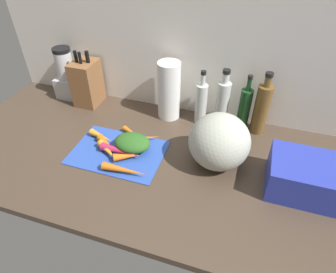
{
  "coord_description": "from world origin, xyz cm",
  "views": [
    {
      "loc": [
        35.85,
        -81.61,
        81.09
      ],
      "look_at": [
        9.06,
        0.3,
        11.54
      ],
      "focal_mm": 31.3,
      "sensor_mm": 36.0,
      "label": 1
    }
  ],
  "objects_px": {
    "carrot_4": "(141,139)",
    "bottle_2": "(244,108)",
    "carrot_0": "(132,133)",
    "carrot_3": "(127,156)",
    "carrot_7": "(101,136)",
    "blender_appliance": "(67,77)",
    "paper_towel_roll": "(170,91)",
    "carrot_2": "(124,170)",
    "carrot_5": "(106,143)",
    "dish_rack": "(311,178)",
    "bottle_3": "(262,108)",
    "knife_block": "(87,83)",
    "carrot_6": "(121,151)",
    "carrot_1": "(108,151)",
    "winter_squash": "(219,142)",
    "bottle_1": "(223,102)",
    "bottle_0": "(201,103)",
    "cutting_board": "(118,152)"
  },
  "relations": [
    {
      "from": "cutting_board",
      "to": "dish_rack",
      "type": "xyz_separation_m",
      "value": [
        0.73,
        0.03,
        0.06
      ]
    },
    {
      "from": "bottle_3",
      "to": "carrot_6",
      "type": "bearing_deg",
      "value": -145.89
    },
    {
      "from": "carrot_3",
      "to": "carrot_1",
      "type": "bearing_deg",
      "value": 176.62
    },
    {
      "from": "carrot_3",
      "to": "carrot_4",
      "type": "distance_m",
      "value": 0.12
    },
    {
      "from": "blender_appliance",
      "to": "paper_towel_roll",
      "type": "height_order",
      "value": "paper_towel_roll"
    },
    {
      "from": "carrot_5",
      "to": "carrot_7",
      "type": "height_order",
      "value": "carrot_5"
    },
    {
      "from": "dish_rack",
      "to": "carrot_6",
      "type": "bearing_deg",
      "value": -176.58
    },
    {
      "from": "knife_block",
      "to": "paper_towel_roll",
      "type": "bearing_deg",
      "value": 1.39
    },
    {
      "from": "carrot_4",
      "to": "bottle_3",
      "type": "bearing_deg",
      "value": 27.4
    },
    {
      "from": "carrot_7",
      "to": "dish_rack",
      "type": "relative_size",
      "value": 0.41
    },
    {
      "from": "knife_block",
      "to": "bottle_3",
      "type": "bearing_deg",
      "value": 1.27
    },
    {
      "from": "carrot_2",
      "to": "knife_block",
      "type": "relative_size",
      "value": 0.64
    },
    {
      "from": "carrot_3",
      "to": "winter_squash",
      "type": "bearing_deg",
      "value": 16.3
    },
    {
      "from": "carrot_2",
      "to": "carrot_0",
      "type": "bearing_deg",
      "value": 106.65
    },
    {
      "from": "blender_appliance",
      "to": "bottle_2",
      "type": "bearing_deg",
      "value": 0.1
    },
    {
      "from": "carrot_2",
      "to": "bottle_2",
      "type": "xyz_separation_m",
      "value": [
        0.38,
        0.44,
        0.08
      ]
    },
    {
      "from": "bottle_2",
      "to": "winter_squash",
      "type": "bearing_deg",
      "value": -103.12
    },
    {
      "from": "carrot_1",
      "to": "bottle_2",
      "type": "xyz_separation_m",
      "value": [
        0.49,
        0.36,
        0.08
      ]
    },
    {
      "from": "bottle_3",
      "to": "winter_squash",
      "type": "bearing_deg",
      "value": -116.85
    },
    {
      "from": "carrot_1",
      "to": "carrot_6",
      "type": "height_order",
      "value": "carrot_6"
    },
    {
      "from": "carrot_4",
      "to": "bottle_1",
      "type": "distance_m",
      "value": 0.4
    },
    {
      "from": "carrot_2",
      "to": "knife_block",
      "type": "height_order",
      "value": "knife_block"
    },
    {
      "from": "carrot_0",
      "to": "carrot_7",
      "type": "height_order",
      "value": "carrot_7"
    },
    {
      "from": "carrot_0",
      "to": "winter_squash",
      "type": "bearing_deg",
      "value": -7.46
    },
    {
      "from": "carrot_3",
      "to": "carrot_4",
      "type": "height_order",
      "value": "carrot_3"
    },
    {
      "from": "carrot_3",
      "to": "bottle_1",
      "type": "relative_size",
      "value": 0.38
    },
    {
      "from": "carrot_7",
      "to": "blender_appliance",
      "type": "distance_m",
      "value": 0.45
    },
    {
      "from": "carrot_6",
      "to": "bottle_0",
      "type": "distance_m",
      "value": 0.42
    },
    {
      "from": "carrot_3",
      "to": "carrot_7",
      "type": "xyz_separation_m",
      "value": [
        -0.16,
        0.08,
        -0.0
      ]
    },
    {
      "from": "cutting_board",
      "to": "carrot_1",
      "type": "relative_size",
      "value": 2.81
    },
    {
      "from": "carrot_3",
      "to": "bottle_2",
      "type": "xyz_separation_m",
      "value": [
        0.4,
        0.37,
        0.08
      ]
    },
    {
      "from": "carrot_6",
      "to": "knife_block",
      "type": "height_order",
      "value": "knife_block"
    },
    {
      "from": "carrot_0",
      "to": "carrot_3",
      "type": "xyz_separation_m",
      "value": [
        0.04,
        -0.15,
        0.0
      ]
    },
    {
      "from": "carrot_4",
      "to": "dish_rack",
      "type": "relative_size",
      "value": 0.55
    },
    {
      "from": "carrot_5",
      "to": "bottle_0",
      "type": "bearing_deg",
      "value": 43.25
    },
    {
      "from": "bottle_1",
      "to": "carrot_4",
      "type": "bearing_deg",
      "value": -139.23
    },
    {
      "from": "carrot_3",
      "to": "carrot_6",
      "type": "relative_size",
      "value": 0.58
    },
    {
      "from": "carrot_4",
      "to": "bottle_2",
      "type": "xyz_separation_m",
      "value": [
        0.39,
        0.25,
        0.08
      ]
    },
    {
      "from": "bottle_2",
      "to": "dish_rack",
      "type": "height_order",
      "value": "bottle_2"
    },
    {
      "from": "bottle_1",
      "to": "bottle_3",
      "type": "xyz_separation_m",
      "value": [
        0.17,
        -0.01,
        0.01
      ]
    },
    {
      "from": "carrot_3",
      "to": "bottle_0",
      "type": "relative_size",
      "value": 0.39
    },
    {
      "from": "carrot_2",
      "to": "dish_rack",
      "type": "xyz_separation_m",
      "value": [
        0.65,
        0.13,
        0.04
      ]
    },
    {
      "from": "bottle_2",
      "to": "carrot_3",
      "type": "bearing_deg",
      "value": -137.53
    },
    {
      "from": "carrot_5",
      "to": "winter_squash",
      "type": "height_order",
      "value": "winter_squash"
    },
    {
      "from": "bottle_0",
      "to": "bottle_1",
      "type": "xyz_separation_m",
      "value": [
        0.09,
        0.02,
        0.01
      ]
    },
    {
      "from": "carrot_0",
      "to": "blender_appliance",
      "type": "height_order",
      "value": "blender_appliance"
    },
    {
      "from": "carrot_1",
      "to": "paper_towel_roll",
      "type": "relative_size",
      "value": 0.49
    },
    {
      "from": "bottle_3",
      "to": "carrot_1",
      "type": "bearing_deg",
      "value": -147.33
    },
    {
      "from": "blender_appliance",
      "to": "bottle_3",
      "type": "xyz_separation_m",
      "value": [
        0.96,
        -0.01,
        0.01
      ]
    },
    {
      "from": "carrot_3",
      "to": "bottle_3",
      "type": "relative_size",
      "value": 0.35
    }
  ]
}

